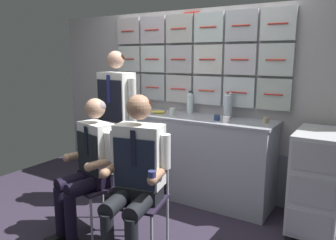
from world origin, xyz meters
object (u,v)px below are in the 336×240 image
object	(u,v)px
crew_member_left	(89,162)
crew_member_standing	(117,114)
snack_banana	(159,112)
coffee_cup_spare	(217,117)
water_bottle_tall	(229,104)
crew_member_right	(136,170)
folding_chair_right	(144,187)
service_trolley	(317,180)
folding_chair_left	(105,174)

from	to	relation	value
crew_member_left	crew_member_standing	size ratio (longest dim) A/B	0.75
snack_banana	coffee_cup_spare	bearing A→B (deg)	-1.00
water_bottle_tall	crew_member_right	bearing A→B (deg)	-97.95
crew_member_left	crew_member_right	bearing A→B (deg)	-5.62
folding_chair_right	crew_member_standing	world-z (taller)	crew_member_standing
service_trolley	snack_banana	size ratio (longest dim) A/B	5.62
folding_chair_left	crew_member_left	distance (m)	0.22
crew_member_left	crew_member_right	world-z (taller)	crew_member_right
crew_member_left	service_trolley	bearing A→B (deg)	31.99
snack_banana	crew_member_standing	bearing A→B (deg)	-117.59
crew_member_right	water_bottle_tall	distance (m)	1.49
service_trolley	water_bottle_tall	distance (m)	1.17
water_bottle_tall	snack_banana	xyz separation A→B (m)	(-0.79, -0.21, -0.13)
folding_chair_left	coffee_cup_spare	distance (m)	1.29
crew_member_left	crew_member_standing	world-z (taller)	crew_member_standing
crew_member_right	coffee_cup_spare	bearing A→B (deg)	82.43
service_trolley	crew_member_left	xyz separation A→B (m)	(-1.74, -1.09, 0.18)
service_trolley	coffee_cup_spare	distance (m)	1.12
crew_member_right	coffee_cup_spare	size ratio (longest dim) A/B	20.24
crew_member_standing	water_bottle_tall	distance (m)	1.23
crew_member_left	folding_chair_right	xyz separation A→B (m)	(0.53, 0.10, -0.15)
crew_member_right	coffee_cup_spare	xyz separation A→B (m)	(0.16, 1.21, 0.24)
folding_chair_left	crew_member_right	bearing A→B (deg)	-22.16
folding_chair_left	folding_chair_right	xyz separation A→B (m)	(0.49, -0.06, 0.00)
folding_chair_right	water_bottle_tall	distance (m)	1.41
crew_member_left	folding_chair_left	bearing A→B (deg)	77.20
folding_chair_right	snack_banana	size ratio (longest dim) A/B	5.02
service_trolley	crew_member_standing	world-z (taller)	crew_member_standing
service_trolley	crew_member_right	size ratio (longest dim) A/B	0.73
water_bottle_tall	folding_chair_right	bearing A→B (deg)	-100.40
service_trolley	crew_member_left	world-z (taller)	crew_member_left
crew_member_right	crew_member_standing	distance (m)	1.15
crew_member_left	folding_chair_right	bearing A→B (deg)	10.58
folding_chair_right	coffee_cup_spare	size ratio (longest dim) A/B	13.18
coffee_cup_spare	crew_member_left	bearing A→B (deg)	-122.17
crew_member_standing	coffee_cup_spare	world-z (taller)	crew_member_standing
crew_member_left	folding_chair_right	distance (m)	0.56
service_trolley	crew_member_left	size ratio (longest dim) A/B	0.77
service_trolley	coffee_cup_spare	bearing A→B (deg)	176.46
folding_chair_left	crew_member_left	xyz separation A→B (m)	(-0.04, -0.16, 0.15)
folding_chair_left	service_trolley	bearing A→B (deg)	28.57
service_trolley	crew_member_right	xyz separation A→B (m)	(-1.18, -1.14, 0.23)
service_trolley	crew_member_left	distance (m)	2.06
crew_member_left	snack_banana	xyz separation A→B (m)	(-0.02, 1.16, 0.28)
service_trolley	folding_chair_left	bearing A→B (deg)	-151.43
folding_chair_left	snack_banana	size ratio (longest dim) A/B	5.02
service_trolley	coffee_cup_spare	xyz separation A→B (m)	(-1.02, 0.06, 0.47)
crew_member_right	crew_member_standing	size ratio (longest dim) A/B	0.79
coffee_cup_spare	snack_banana	distance (m)	0.75
folding_chair_left	crew_member_right	size ratio (longest dim) A/B	0.65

